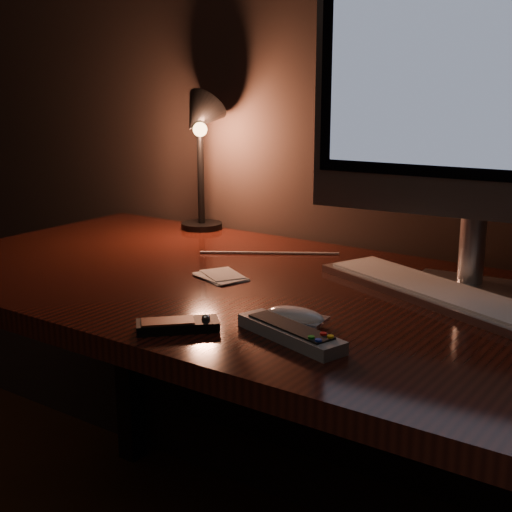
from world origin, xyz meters
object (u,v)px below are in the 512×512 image
Objects in this scene: monitor at (477,85)px; tv_remote at (290,333)px; keyboard at (435,291)px; media_remote at (178,325)px; desk at (300,341)px; desk_lamp at (199,136)px; mouse at (295,319)px.

monitor reaches higher than tv_remote.
media_remote reaches higher than keyboard.
media_remote is at bearing -127.90° from monitor.
media_remote is at bearing -91.45° from desk.
media_remote is 0.35× the size of desk_lamp.
tv_remote is (0.17, 0.07, 0.00)m from media_remote.
desk_lamp reaches higher than media_remote.
keyboard is (-0.03, -0.06, -0.36)m from monitor.
keyboard is 0.76m from desk_lamp.
tv_remote is at bearing -61.67° from desk_lamp.
desk is 4.45× the size of desk_lamp.
media_remote is 0.18m from tv_remote.
monitor is at bearing 58.86° from mouse.
mouse is 0.28× the size of desk_lamp.
desk is 3.28× the size of keyboard.
desk is at bearing -48.32° from desk_lamp.
desk_lamp reaches higher than keyboard.
monitor is at bearing 83.55° from keyboard.
desk_lamp is (-0.43, 0.59, 0.23)m from media_remote.
desk_lamp reaches higher than tv_remote.
media_remote is (-0.26, -0.41, -0.00)m from keyboard.
keyboard is at bearing -124.20° from monitor.
tv_remote reaches higher than media_remote.
monitor is 6.17× the size of mouse.
keyboard is (0.25, 0.05, 0.14)m from desk.
monitor is 5.07× the size of media_remote.
desk is 2.54× the size of monitor.
monitor is at bearing 12.73° from media_remote.
tv_remote is at bearing -61.47° from desk.
desk_lamp is at bearing 152.33° from desk.
monitor is 0.66m from media_remote.
keyboard is at bearing 12.23° from media_remote.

